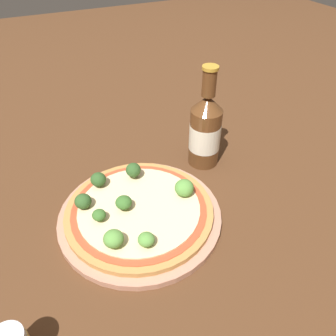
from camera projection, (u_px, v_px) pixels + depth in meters
ground_plane at (145, 212)px, 0.60m from camera, size 3.00×3.00×0.00m
plate at (140, 215)px, 0.59m from camera, size 0.29×0.29×0.01m
pizza at (139, 210)px, 0.58m from camera, size 0.26×0.26×0.01m
broccoli_floret_0 at (133, 170)px, 0.63m from camera, size 0.03×0.03×0.03m
broccoli_floret_1 at (114, 239)px, 0.50m from camera, size 0.03×0.03×0.03m
broccoli_floret_2 at (123, 201)px, 0.56m from camera, size 0.03×0.03×0.03m
broccoli_floret_3 at (184, 188)px, 0.59m from camera, size 0.03×0.03×0.03m
broccoli_floret_4 at (83, 201)px, 0.57m from camera, size 0.03×0.03×0.03m
broccoli_floret_5 at (99, 215)px, 0.54m from camera, size 0.02×0.02×0.02m
broccoli_floret_6 at (146, 240)px, 0.50m from camera, size 0.03×0.03×0.02m
broccoli_floret_7 at (98, 179)px, 0.61m from camera, size 0.03×0.03×0.03m
beer_bottle at (205, 130)px, 0.67m from camera, size 0.07×0.07×0.22m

